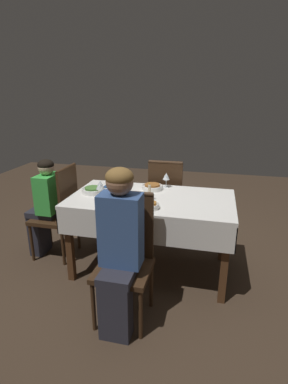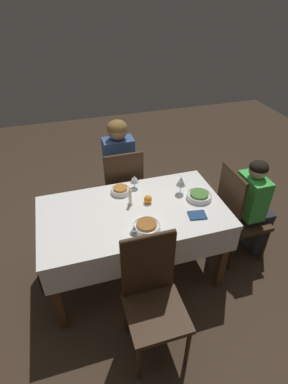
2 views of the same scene
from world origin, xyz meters
The scene contains 16 objects.
ground_plane centered at (0.00, 0.00, 0.00)m, with size 8.00×8.00×0.00m, color #3D2D21.
dining_table centered at (0.00, 0.00, 0.67)m, with size 1.53×0.85×0.77m.
chair_north centered at (0.06, 0.65, 0.54)m, with size 0.41×0.42×1.01m.
chair_east centered at (0.99, -0.04, 0.54)m, with size 0.42×0.41×1.01m.
chair_south centered at (-0.04, -0.65, 0.54)m, with size 0.41×0.42×1.01m.
person_adult_denim centered at (0.06, 0.81, 0.70)m, with size 0.30×0.34×1.24m.
person_child_green centered at (1.16, -0.04, 0.59)m, with size 0.33×0.30×1.07m.
bowl_north centered at (-0.04, 0.28, 0.80)m, with size 0.17×0.17×0.06m.
wine_glass_north centered at (0.10, 0.31, 0.86)m, with size 0.08×0.08×0.13m.
bowl_east centered at (0.59, 0.00, 0.80)m, with size 0.22×0.22×0.06m.
wine_glass_east centered at (0.46, 0.12, 0.89)m, with size 0.08×0.08×0.17m.
bowl_south centered at (0.04, -0.24, 0.80)m, with size 0.21×0.21×0.06m.
wine_glass_south centered at (-0.08, -0.35, 0.88)m, with size 0.07×0.07×0.15m.
candle_centerpiece centered at (0.00, 0.09, 0.84)m, with size 0.05×0.05×0.17m.
orange_fruit centered at (0.15, 0.07, 0.81)m, with size 0.07×0.07×0.07m, color orange.
napkin_red_folded centered at (0.48, -0.21, 0.78)m, with size 0.15×0.13×0.01m.
Camera 1 is at (-0.55, 2.60, 1.72)m, focal length 28.00 mm.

